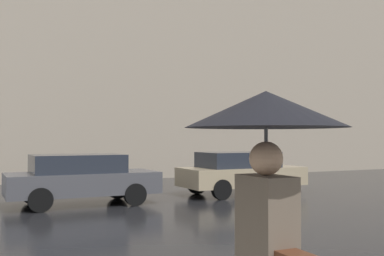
# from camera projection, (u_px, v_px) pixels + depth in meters

# --- Properties ---
(haussmann_block_corner) EXTENTS (18.16, 27.89, 20.73)m
(haussmann_block_corner) POSITION_uv_depth(u_px,v_px,m) (192.00, 22.00, 32.39)
(haussmann_block_corner) COLOR tan
(haussmann_block_corner) RESTS_ON ground_plane
(car_dark_grey) EXTENTS (1.85, 4.10, 1.41)m
(car_dark_grey) POSITION_uv_depth(u_px,v_px,m) (81.00, 178.00, 12.71)
(car_dark_grey) COLOR #4C4C51
(car_dark_grey) RESTS_ON ground_plane
(car_champagne) EXTENTS (1.85, 4.10, 1.41)m
(car_champagne) POSITION_uv_depth(u_px,v_px,m) (241.00, 172.00, 15.03)
(car_champagne) COLOR tan
(car_champagne) RESTS_ON ground_plane
(pedestrian_with_floral_umbrella) EXTENTS (1.06, 1.06, 2.01)m
(pedestrian_with_floral_umbrella) POSITION_uv_depth(u_px,v_px,m) (267.00, 150.00, 2.94)
(pedestrian_with_floral_umbrella) COLOR #6B5B4C
(pedestrian_with_floral_umbrella) RESTS_ON sidewalk_pavement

